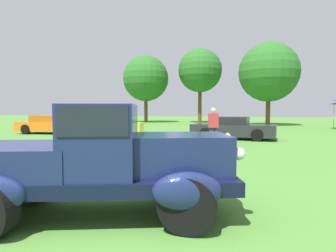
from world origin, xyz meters
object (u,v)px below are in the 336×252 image
feature_pickup_truck (98,160)px  show_car_charcoal (232,128)px  spectator_between_cars (75,124)px  show_car_orange (49,125)px  show_car_yellow (106,126)px  spectator_by_row (213,126)px

feature_pickup_truck → show_car_charcoal: 12.04m
feature_pickup_truck → spectator_between_cars: 10.34m
show_car_orange → spectator_between_cars: size_ratio=2.51×
feature_pickup_truck → show_car_yellow: (-5.97, 12.01, -0.26)m
feature_pickup_truck → show_car_charcoal: size_ratio=0.95×
feature_pickup_truck → show_car_yellow: 13.42m
show_car_orange → spectator_between_cars: 5.87m
show_car_yellow → show_car_charcoal: same height
spectator_between_cars → spectator_by_row: size_ratio=1.00×
show_car_charcoal → spectator_by_row: size_ratio=2.75×
show_car_yellow → show_car_orange: bearing=175.8°
spectator_between_cars → feature_pickup_truck: bearing=-55.4°
show_car_charcoal → spectator_between_cars: size_ratio=2.75×
feature_pickup_truck → show_car_orange: (-10.31, 12.33, -0.26)m
show_car_charcoal → spectator_between_cars: spectator_between_cars is taller
spectator_by_row → show_car_charcoal: bearing=80.1°
show_car_yellow → show_car_charcoal: bearing=-0.7°
feature_pickup_truck → show_car_yellow: size_ratio=0.95×
show_car_orange → show_car_yellow: 4.36m
feature_pickup_truck → spectator_between_cars: size_ratio=2.62×
feature_pickup_truck → spectator_by_row: size_ratio=2.62×
spectator_between_cars → show_car_yellow: bearing=91.7°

